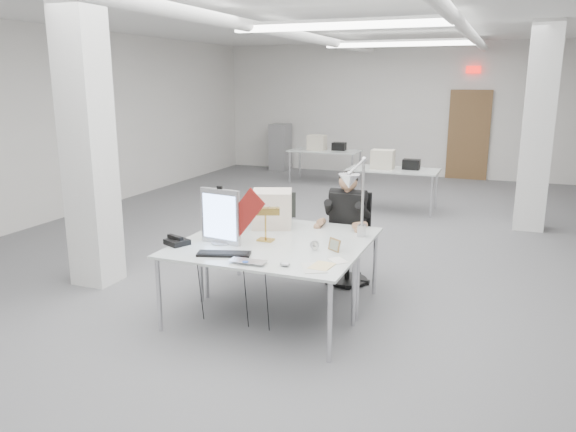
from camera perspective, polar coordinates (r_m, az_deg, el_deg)
name	(u,v)px	position (r m, az deg, el deg)	size (l,w,h in m)	color
room_shell	(342,129)	(7.50, 5.46, 8.75)	(10.04, 14.04, 3.24)	#5A5B5D
desk_main	(257,255)	(5.26, -3.19, -3.95)	(1.80, 0.90, 0.03)	silver
desk_second	(291,231)	(6.05, 0.36, -1.54)	(1.80, 0.90, 0.03)	silver
bg_desk_a	(393,170)	(10.35, 10.65, 4.63)	(1.60, 0.80, 0.03)	silver
bg_desk_b	(325,151)	(12.95, 3.79, 6.63)	(1.60, 0.80, 0.03)	silver
filing_cabinet	(280,147)	(14.90, -0.78, 7.03)	(0.45, 0.55, 1.20)	gray
office_chair	(348,243)	(6.56, 6.09, -2.71)	(0.48, 0.48, 0.98)	black
seated_person	(347,209)	(6.41, 6.06, 0.69)	(0.44, 0.55, 0.83)	black
monitor	(220,216)	(5.53, -6.88, -0.05)	(0.44, 0.04, 0.55)	#B6B6BB
pennant	(244,214)	(5.37, -4.53, 0.19)	(0.52, 0.01, 0.21)	maroon
keyboard	(224,254)	(5.23, -6.53, -3.84)	(0.49, 0.16, 0.02)	black
laptop	(245,264)	(4.94, -4.36, -4.84)	(0.34, 0.22, 0.03)	#A9AAAE
mouse	(285,264)	(4.89, -0.32, -4.91)	(0.10, 0.06, 0.04)	#A3A4A8
bankers_lamp	(266,226)	(5.62, -2.29, -1.05)	(0.27, 0.11, 0.30)	gold
desk_phone	(177,242)	(5.62, -11.20, -2.60)	(0.21, 0.19, 0.05)	black
picture_frame_left	(214,233)	(5.80, -7.55, -1.69)	(0.13, 0.01, 0.10)	#9E7644
picture_frame_right	(334,245)	(5.33, 4.73, -2.93)	(0.15, 0.01, 0.12)	#9E7544
desk_clock	(315,245)	(5.34, 2.72, -2.94)	(0.09, 0.09, 0.03)	#A9A9AE
paper_stack_a	(314,268)	(4.85, 2.67, -5.27)	(0.20, 0.28, 0.01)	silver
paper_stack_b	(322,266)	(4.90, 3.45, -5.10)	(0.17, 0.24, 0.01)	#F6D993
paper_stack_c	(338,261)	(5.05, 5.09, -4.53)	(0.18, 0.13, 0.01)	white
beige_monitor	(272,209)	(6.15, -1.62, 0.74)	(0.42, 0.40, 0.40)	beige
architect_lamp	(357,194)	(5.51, 7.00, 2.21)	(0.26, 0.76, 0.98)	#B6B7BB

